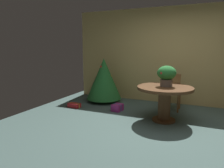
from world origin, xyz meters
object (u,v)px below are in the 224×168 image
at_px(flower_vase, 167,74).
at_px(wooden_chair_far, 171,89).
at_px(gift_box_red, 74,105).
at_px(round_dining_table, 165,96).
at_px(gift_box_purple, 117,107).
at_px(holiday_tree, 104,79).

distance_m(flower_vase, wooden_chair_far, 1.02).
height_order(flower_vase, gift_box_red, flower_vase).
bearing_deg(wooden_chair_far, round_dining_table, -90.00).
distance_m(wooden_chair_far, gift_box_red, 2.49).
bearing_deg(gift_box_red, gift_box_purple, 8.37).
bearing_deg(gift_box_red, holiday_tree, 62.67).
xyz_separation_m(round_dining_table, gift_box_purple, (-1.16, 0.26, -0.45)).
bearing_deg(wooden_chair_far, gift_box_purple, -149.33).
bearing_deg(holiday_tree, flower_vase, -25.63).
height_order(flower_vase, gift_box_purple, flower_vase).
xyz_separation_m(wooden_chair_far, gift_box_red, (-2.30, -0.86, -0.45)).
distance_m(gift_box_red, gift_box_purple, 1.15).
xyz_separation_m(round_dining_table, gift_box_red, (-2.30, 0.09, -0.48)).
relative_size(wooden_chair_far, gift_box_purple, 2.94).
distance_m(round_dining_table, wooden_chair_far, 0.95).
height_order(flower_vase, holiday_tree, holiday_tree).
bearing_deg(holiday_tree, round_dining_table, -27.02).
bearing_deg(gift_box_red, flower_vase, -1.00).
distance_m(flower_vase, gift_box_purple, 1.49).
height_order(round_dining_table, flower_vase, flower_vase).
bearing_deg(wooden_chair_far, holiday_tree, -179.99).
distance_m(round_dining_table, gift_box_purple, 1.27).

